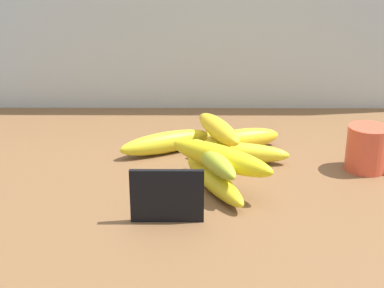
{
  "coord_description": "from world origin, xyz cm",
  "views": [
    {
      "loc": [
        -1.6,
        -94.66,
        43.91
      ],
      "look_at": [
        -2.16,
        -0.28,
        8.0
      ],
      "focal_mm": 52.27,
      "sensor_mm": 36.0,
      "label": 1
    }
  ],
  "objects_px": {
    "chalkboard_sign": "(167,198)",
    "coffee_mug": "(369,148)",
    "banana_5": "(218,129)",
    "banana_7": "(212,159)",
    "banana_2": "(214,180)",
    "banana_4": "(220,149)",
    "banana_0": "(240,152)",
    "banana_1": "(241,139)",
    "banana_6": "(221,158)",
    "banana_3": "(166,142)"
  },
  "relations": [
    {
      "from": "banana_2",
      "to": "banana_4",
      "type": "height_order",
      "value": "same"
    },
    {
      "from": "banana_5",
      "to": "banana_0",
      "type": "bearing_deg",
      "value": -38.28
    },
    {
      "from": "banana_2",
      "to": "banana_1",
      "type": "bearing_deg",
      "value": 72.14
    },
    {
      "from": "banana_0",
      "to": "banana_1",
      "type": "height_order",
      "value": "banana_1"
    },
    {
      "from": "chalkboard_sign",
      "to": "banana_2",
      "type": "xyz_separation_m",
      "value": [
        0.07,
        0.11,
        -0.02
      ]
    },
    {
      "from": "banana_7",
      "to": "chalkboard_sign",
      "type": "bearing_deg",
      "value": -120.86
    },
    {
      "from": "banana_1",
      "to": "banana_3",
      "type": "relative_size",
      "value": 0.84
    },
    {
      "from": "banana_0",
      "to": "banana_1",
      "type": "xyz_separation_m",
      "value": [
        0.01,
        0.06,
        0.0
      ]
    },
    {
      "from": "banana_2",
      "to": "banana_0",
      "type": "bearing_deg",
      "value": 67.33
    },
    {
      "from": "coffee_mug",
      "to": "banana_3",
      "type": "bearing_deg",
      "value": 167.76
    },
    {
      "from": "banana_0",
      "to": "banana_5",
      "type": "xyz_separation_m",
      "value": [
        -0.04,
        0.03,
        0.04
      ]
    },
    {
      "from": "banana_0",
      "to": "chalkboard_sign",
      "type": "bearing_deg",
      "value": -118.24
    },
    {
      "from": "banana_2",
      "to": "banana_4",
      "type": "xyz_separation_m",
      "value": [
        0.02,
        0.15,
        -0.0
      ]
    },
    {
      "from": "banana_5",
      "to": "banana_7",
      "type": "relative_size",
      "value": 0.99
    },
    {
      "from": "banana_3",
      "to": "coffee_mug",
      "type": "bearing_deg",
      "value": -12.24
    },
    {
      "from": "banana_1",
      "to": "banana_4",
      "type": "height_order",
      "value": "banana_1"
    },
    {
      "from": "banana_5",
      "to": "banana_6",
      "type": "bearing_deg",
      "value": -90.73
    },
    {
      "from": "banana_0",
      "to": "banana_5",
      "type": "height_order",
      "value": "banana_5"
    },
    {
      "from": "banana_0",
      "to": "banana_4",
      "type": "height_order",
      "value": "banana_0"
    },
    {
      "from": "chalkboard_sign",
      "to": "banana_0",
      "type": "distance_m",
      "value": 0.27
    },
    {
      "from": "coffee_mug",
      "to": "banana_5",
      "type": "height_order",
      "value": "coffee_mug"
    },
    {
      "from": "coffee_mug",
      "to": "banana_4",
      "type": "relative_size",
      "value": 0.59
    },
    {
      "from": "banana_3",
      "to": "chalkboard_sign",
      "type": "bearing_deg",
      "value": -86.91
    },
    {
      "from": "banana_0",
      "to": "banana_4",
      "type": "bearing_deg",
      "value": 153.28
    },
    {
      "from": "chalkboard_sign",
      "to": "banana_3",
      "type": "distance_m",
      "value": 0.28
    },
    {
      "from": "banana_5",
      "to": "banana_7",
      "type": "distance_m",
      "value": 0.15
    },
    {
      "from": "coffee_mug",
      "to": "banana_7",
      "type": "relative_size",
      "value": 0.53
    },
    {
      "from": "coffee_mug",
      "to": "banana_1",
      "type": "relative_size",
      "value": 0.56
    },
    {
      "from": "banana_1",
      "to": "banana_7",
      "type": "relative_size",
      "value": 0.95
    },
    {
      "from": "coffee_mug",
      "to": "banana_5",
      "type": "distance_m",
      "value": 0.28
    },
    {
      "from": "coffee_mug",
      "to": "banana_4",
      "type": "distance_m",
      "value": 0.28
    },
    {
      "from": "banana_3",
      "to": "banana_5",
      "type": "height_order",
      "value": "banana_5"
    },
    {
      "from": "banana_0",
      "to": "banana_3",
      "type": "relative_size",
      "value": 0.96
    },
    {
      "from": "coffee_mug",
      "to": "banana_7",
      "type": "height_order",
      "value": "coffee_mug"
    },
    {
      "from": "coffee_mug",
      "to": "banana_7",
      "type": "bearing_deg",
      "value": -163.85
    },
    {
      "from": "chalkboard_sign",
      "to": "coffee_mug",
      "type": "relative_size",
      "value": 1.2
    },
    {
      "from": "banana_3",
      "to": "banana_6",
      "type": "bearing_deg",
      "value": -59.27
    },
    {
      "from": "banana_5",
      "to": "coffee_mug",
      "type": "bearing_deg",
      "value": -13.65
    },
    {
      "from": "coffee_mug",
      "to": "banana_7",
      "type": "xyz_separation_m",
      "value": [
        -0.29,
        -0.08,
        0.01
      ]
    },
    {
      "from": "banana_4",
      "to": "chalkboard_sign",
      "type": "bearing_deg",
      "value": -109.36
    },
    {
      "from": "banana_0",
      "to": "banana_5",
      "type": "relative_size",
      "value": 1.1
    },
    {
      "from": "banana_4",
      "to": "banana_5",
      "type": "bearing_deg",
      "value": 102.69
    },
    {
      "from": "chalkboard_sign",
      "to": "coffee_mug",
      "type": "distance_m",
      "value": 0.41
    },
    {
      "from": "banana_2",
      "to": "banana_6",
      "type": "xyz_separation_m",
      "value": [
        0.01,
        0.01,
        0.04
      ]
    },
    {
      "from": "banana_6",
      "to": "banana_7",
      "type": "distance_m",
      "value": 0.01
    },
    {
      "from": "coffee_mug",
      "to": "banana_2",
      "type": "distance_m",
      "value": 0.3
    },
    {
      "from": "chalkboard_sign",
      "to": "banana_7",
      "type": "xyz_separation_m",
      "value": [
        0.07,
        0.12,
        0.02
      ]
    },
    {
      "from": "banana_0",
      "to": "banana_4",
      "type": "distance_m",
      "value": 0.04
    },
    {
      "from": "banana_2",
      "to": "banana_5",
      "type": "distance_m",
      "value": 0.16
    },
    {
      "from": "banana_3",
      "to": "banana_1",
      "type": "bearing_deg",
      "value": 6.29
    }
  ]
}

